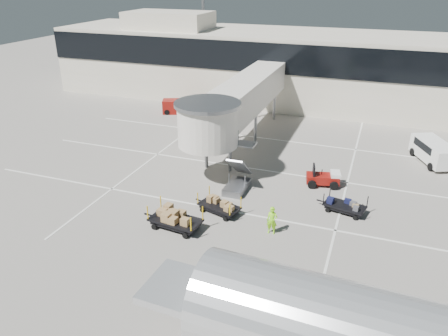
{
  "coord_description": "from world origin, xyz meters",
  "views": [
    {
      "loc": [
        7.47,
        -21.69,
        14.56
      ],
      "look_at": [
        -2.09,
        4.19,
        2.0
      ],
      "focal_mm": 35.0,
      "sensor_mm": 36.0,
      "label": 1
    }
  ],
  "objects_px": {
    "baggage_tug": "(324,178)",
    "box_cart_far": "(220,206)",
    "suitcase_cart": "(345,206)",
    "ground_worker": "(272,220)",
    "box_cart_near": "(175,220)",
    "minivan": "(433,150)",
    "belt_loader": "(180,106)"
  },
  "relations": [
    {
      "from": "ground_worker",
      "to": "minivan",
      "type": "relative_size",
      "value": 0.35
    },
    {
      "from": "baggage_tug",
      "to": "minivan",
      "type": "relative_size",
      "value": 0.51
    },
    {
      "from": "box_cart_near",
      "to": "ground_worker",
      "type": "relative_size",
      "value": 2.24
    },
    {
      "from": "minivan",
      "to": "belt_loader",
      "type": "xyz_separation_m",
      "value": [
        -25.42,
        5.15,
        -0.33
      ]
    },
    {
      "from": "box_cart_near",
      "to": "box_cart_far",
      "type": "distance_m",
      "value": 3.37
    },
    {
      "from": "suitcase_cart",
      "to": "box_cart_far",
      "type": "relative_size",
      "value": 0.97
    },
    {
      "from": "suitcase_cart",
      "to": "box_cart_near",
      "type": "height_order",
      "value": "box_cart_near"
    },
    {
      "from": "ground_worker",
      "to": "suitcase_cart",
      "type": "bearing_deg",
      "value": 43.19
    },
    {
      "from": "box_cart_far",
      "to": "minivan",
      "type": "height_order",
      "value": "minivan"
    },
    {
      "from": "box_cart_far",
      "to": "ground_worker",
      "type": "height_order",
      "value": "ground_worker"
    },
    {
      "from": "box_cart_far",
      "to": "belt_loader",
      "type": "relative_size",
      "value": 0.79
    },
    {
      "from": "suitcase_cart",
      "to": "ground_worker",
      "type": "bearing_deg",
      "value": -120.79
    },
    {
      "from": "box_cart_far",
      "to": "ground_worker",
      "type": "xyz_separation_m",
      "value": [
        3.8,
        -1.23,
        0.38
      ]
    },
    {
      "from": "baggage_tug",
      "to": "suitcase_cart",
      "type": "distance_m",
      "value": 3.97
    },
    {
      "from": "ground_worker",
      "to": "minivan",
      "type": "height_order",
      "value": "minivan"
    },
    {
      "from": "suitcase_cart",
      "to": "belt_loader",
      "type": "relative_size",
      "value": 0.77
    },
    {
      "from": "minivan",
      "to": "belt_loader",
      "type": "bearing_deg",
      "value": 144.36
    },
    {
      "from": "minivan",
      "to": "belt_loader",
      "type": "distance_m",
      "value": 25.94
    },
    {
      "from": "baggage_tug",
      "to": "ground_worker",
      "type": "xyz_separation_m",
      "value": [
        -1.95,
        -7.6,
        0.32
      ]
    },
    {
      "from": "minivan",
      "to": "baggage_tug",
      "type": "bearing_deg",
      "value": -160.3
    },
    {
      "from": "suitcase_cart",
      "to": "ground_worker",
      "type": "relative_size",
      "value": 1.87
    },
    {
      "from": "ground_worker",
      "to": "minivan",
      "type": "bearing_deg",
      "value": 53.47
    },
    {
      "from": "suitcase_cart",
      "to": "belt_loader",
      "type": "distance_m",
      "value": 25.34
    },
    {
      "from": "baggage_tug",
      "to": "box_cart_near",
      "type": "xyz_separation_m",
      "value": [
        -7.61,
        -9.18,
        0.07
      ]
    },
    {
      "from": "baggage_tug",
      "to": "box_cart_near",
      "type": "height_order",
      "value": "baggage_tug"
    },
    {
      "from": "suitcase_cart",
      "to": "box_cart_far",
      "type": "bearing_deg",
      "value": -147.02
    },
    {
      "from": "box_cart_near",
      "to": "ground_worker",
      "type": "distance_m",
      "value": 5.88
    },
    {
      "from": "suitcase_cart",
      "to": "box_cart_far",
      "type": "distance_m",
      "value": 8.17
    },
    {
      "from": "box_cart_far",
      "to": "belt_loader",
      "type": "bearing_deg",
      "value": 138.62
    },
    {
      "from": "baggage_tug",
      "to": "box_cart_far",
      "type": "relative_size",
      "value": 0.76
    },
    {
      "from": "box_cart_far",
      "to": "minivan",
      "type": "distance_m",
      "value": 19.35
    },
    {
      "from": "minivan",
      "to": "belt_loader",
      "type": "height_order",
      "value": "belt_loader"
    }
  ]
}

